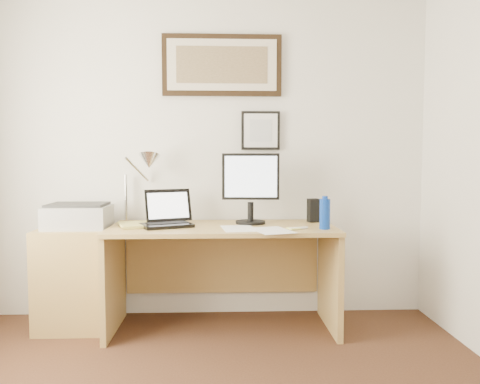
{
  "coord_description": "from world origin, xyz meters",
  "views": [
    {
      "loc": [
        0.14,
        -1.69,
        1.23
      ],
      "look_at": [
        0.27,
        1.43,
        1.01
      ],
      "focal_mm": 35.0,
      "sensor_mm": 36.0,
      "label": 1
    }
  ],
  "objects_px": {
    "desk": "(223,256)",
    "laptop": "(167,218)",
    "water_bottle": "(325,214)",
    "side_cabinet": "(74,279)",
    "book": "(120,226)",
    "lcd_monitor": "(251,185)",
    "printer": "(78,216)"
  },
  "relations": [
    {
      "from": "desk",
      "to": "laptop",
      "type": "relative_size",
      "value": 3.86
    },
    {
      "from": "water_bottle",
      "to": "side_cabinet",
      "type": "bearing_deg",
      "value": 172.88
    },
    {
      "from": "laptop",
      "to": "water_bottle",
      "type": "bearing_deg",
      "value": -9.97
    },
    {
      "from": "side_cabinet",
      "to": "book",
      "type": "bearing_deg",
      "value": -12.94
    },
    {
      "from": "lcd_monitor",
      "to": "desk",
      "type": "bearing_deg",
      "value": -173.49
    },
    {
      "from": "lcd_monitor",
      "to": "laptop",
      "type": "bearing_deg",
      "value": -171.73
    },
    {
      "from": "laptop",
      "to": "lcd_monitor",
      "type": "relative_size",
      "value": 0.8
    },
    {
      "from": "book",
      "to": "laptop",
      "type": "height_order",
      "value": "laptop"
    },
    {
      "from": "printer",
      "to": "book",
      "type": "bearing_deg",
      "value": -18.9
    },
    {
      "from": "laptop",
      "to": "printer",
      "type": "xyz_separation_m",
      "value": [
        -0.65,
        0.06,
        0.01
      ]
    },
    {
      "from": "desk",
      "to": "lcd_monitor",
      "type": "xyz_separation_m",
      "value": [
        0.21,
        0.02,
        0.53
      ]
    },
    {
      "from": "desk",
      "to": "laptop",
      "type": "height_order",
      "value": "laptop"
    },
    {
      "from": "book",
      "to": "laptop",
      "type": "relative_size",
      "value": 0.7
    },
    {
      "from": "water_bottle",
      "to": "book",
      "type": "distance_m",
      "value": 1.43
    },
    {
      "from": "book",
      "to": "lcd_monitor",
      "type": "relative_size",
      "value": 0.55
    },
    {
      "from": "side_cabinet",
      "to": "water_bottle",
      "type": "bearing_deg",
      "value": -7.12
    },
    {
      "from": "water_bottle",
      "to": "printer",
      "type": "height_order",
      "value": "water_bottle"
    },
    {
      "from": "book",
      "to": "lcd_monitor",
      "type": "height_order",
      "value": "lcd_monitor"
    },
    {
      "from": "side_cabinet",
      "to": "book",
      "type": "relative_size",
      "value": 2.53
    },
    {
      "from": "book",
      "to": "lcd_monitor",
      "type": "bearing_deg",
      "value": 8.5
    },
    {
      "from": "desk",
      "to": "printer",
      "type": "xyz_separation_m",
      "value": [
        -1.04,
        -0.01,
        0.3
      ]
    },
    {
      "from": "side_cabinet",
      "to": "desk",
      "type": "distance_m",
      "value": 1.08
    },
    {
      "from": "side_cabinet",
      "to": "lcd_monitor",
      "type": "bearing_deg",
      "value": 2.64
    },
    {
      "from": "water_bottle",
      "to": "desk",
      "type": "height_order",
      "value": "water_bottle"
    },
    {
      "from": "water_bottle",
      "to": "laptop",
      "type": "xyz_separation_m",
      "value": [
        -1.09,
        0.19,
        -0.05
      ]
    },
    {
      "from": "side_cabinet",
      "to": "lcd_monitor",
      "type": "distance_m",
      "value": 1.45
    },
    {
      "from": "side_cabinet",
      "to": "water_bottle",
      "type": "xyz_separation_m",
      "value": [
        1.77,
        -0.22,
        0.49
      ]
    },
    {
      "from": "side_cabinet",
      "to": "desk",
      "type": "height_order",
      "value": "desk"
    },
    {
      "from": "side_cabinet",
      "to": "printer",
      "type": "height_order",
      "value": "printer"
    },
    {
      "from": "side_cabinet",
      "to": "water_bottle",
      "type": "relative_size",
      "value": 3.52
    },
    {
      "from": "side_cabinet",
      "to": "water_bottle",
      "type": "distance_m",
      "value": 1.85
    },
    {
      "from": "side_cabinet",
      "to": "printer",
      "type": "relative_size",
      "value": 1.66
    }
  ]
}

